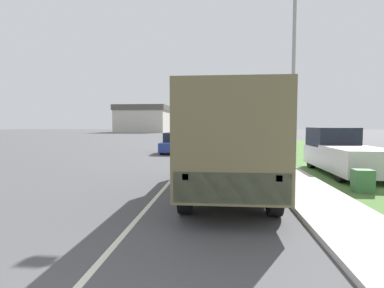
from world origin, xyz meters
The scene contains 14 objects.
ground_plane centered at (0.00, 40.00, 0.00)m, with size 180.00×180.00×0.00m, color #4C4C4F.
lane_centre_stripe centered at (0.00, 40.00, 0.00)m, with size 0.12×120.00×0.00m.
sidewalk_right centered at (4.50, 40.00, 0.06)m, with size 1.80×120.00×0.12m.
grass_strip_right centered at (8.90, 40.00, 0.01)m, with size 7.00×120.00×0.02m.
military_truck centered at (2.04, 8.62, 1.66)m, with size 2.34×7.37×3.01m.
car_nearest_ahead centered at (-1.46, 21.51, 0.67)m, with size 1.80×4.09×1.49m.
car_second_ahead centered at (2.10, 28.84, 0.64)m, with size 1.93×3.95×1.41m.
car_third_ahead centered at (-1.81, 39.14, 0.72)m, with size 1.78×4.45×1.61m.
car_fourth_ahead centered at (-2.19, 49.70, 0.65)m, with size 1.84×4.61×1.43m.
car_farthest_ahead centered at (-2.13, 63.03, 0.74)m, with size 1.87×4.88×1.65m.
pickup_truck centered at (7.00, 12.75, 0.90)m, with size 1.90×5.27×1.94m.
lamp_post centered at (4.57, 12.02, 5.06)m, with size 1.69×0.24×8.48m.
utility_box centered at (6.20, 9.06, 0.37)m, with size 0.55×0.45×0.70m.
building_distant centered at (-18.91, 78.83, 3.65)m, with size 13.55×11.08×7.20m.
Camera 1 is at (1.82, -0.47, 2.10)m, focal length 28.00 mm.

